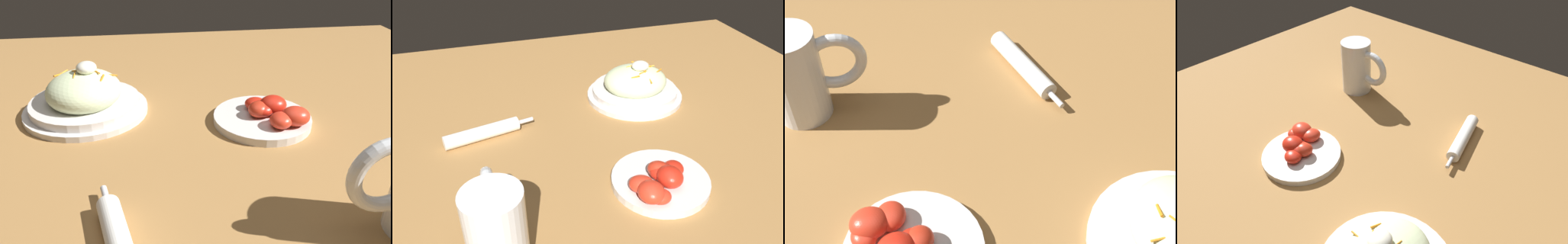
# 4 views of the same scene
# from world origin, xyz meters

# --- Properties ---
(ground_plane) EXTENTS (1.43, 1.43, 0.00)m
(ground_plane) POSITION_xyz_m (0.00, 0.00, 0.00)
(ground_plane) COLOR #9E703D
(salad_plate) EXTENTS (0.24, 0.24, 0.10)m
(salad_plate) POSITION_xyz_m (-0.16, -0.22, 0.03)
(salad_plate) COLOR silver
(salad_plate) RESTS_ON ground_plane
(beer_mug) EXTENTS (0.08, 0.15, 0.15)m
(beer_mug) POSITION_xyz_m (0.23, 0.21, 0.07)
(beer_mug) COLOR white
(beer_mug) RESTS_ON ground_plane
(napkin_roll) EXTENTS (0.20, 0.06, 0.03)m
(napkin_roll) POSITION_xyz_m (0.22, -0.15, 0.02)
(napkin_roll) COLOR white
(napkin_roll) RESTS_ON ground_plane
(tomato_plate) EXTENTS (0.18, 0.18, 0.05)m
(tomato_plate) POSITION_xyz_m (-0.07, 0.11, 0.02)
(tomato_plate) COLOR silver
(tomato_plate) RESTS_ON ground_plane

